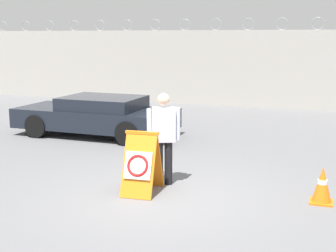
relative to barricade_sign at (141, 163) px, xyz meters
name	(u,v)px	position (x,y,z in m)	size (l,w,h in m)	color
ground_plane	(162,195)	(0.39, 0.00, -0.56)	(90.00, 90.00, 0.00)	slate
perimeter_wall	(263,69)	(0.39, 11.15, 0.97)	(36.00, 0.30, 3.49)	#ADA8A0
barricade_sign	(141,163)	(0.00, 0.00, 0.00)	(0.65, 0.92, 1.14)	orange
security_guard	(164,134)	(0.21, 0.59, 0.42)	(0.69, 0.38, 1.76)	black
traffic_cone_near	(322,185)	(3.10, 0.57, -0.25)	(0.38, 0.38, 0.64)	orange
parked_car_front_coupe	(97,115)	(-3.17, 4.15, 0.02)	(4.56, 1.96, 1.12)	black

